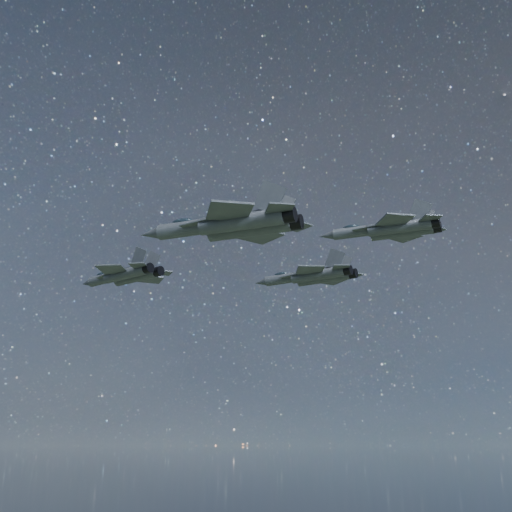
# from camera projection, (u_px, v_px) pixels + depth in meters

# --- Properties ---
(jet_lead) EXTENTS (16.94, 11.08, 4.37)m
(jet_lead) POSITION_uv_depth(u_px,v_px,m) (125.00, 275.00, 87.33)
(jet_lead) COLOR #373E45
(jet_left) EXTENTS (18.81, 12.62, 4.75)m
(jet_left) POSITION_uv_depth(u_px,v_px,m) (313.00, 276.00, 96.42)
(jet_left) COLOR #373E45
(jet_right) EXTENTS (19.30, 13.38, 4.85)m
(jet_right) POSITION_uv_depth(u_px,v_px,m) (232.00, 225.00, 62.17)
(jet_right) COLOR #373E45
(jet_slot) EXTENTS (15.43, 10.67, 3.87)m
(jet_slot) POSITION_uv_depth(u_px,v_px,m) (390.00, 229.00, 71.22)
(jet_slot) COLOR #373E45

